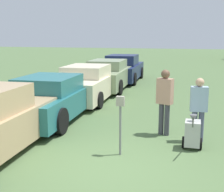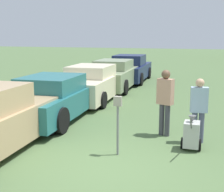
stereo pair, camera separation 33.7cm
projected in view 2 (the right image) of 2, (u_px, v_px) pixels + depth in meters
ground_plane at (108, 166)px, 6.55m from camera, size 120.00×120.00×0.00m
parked_car_teal at (54, 98)px, 10.21m from camera, size 2.26×4.95×1.43m
parked_car_cream at (93, 83)px, 13.23m from camera, size 2.24×5.04×1.47m
parked_car_sage at (115, 75)px, 15.90m from camera, size 2.25×5.12×1.49m
parked_car_navy at (130, 69)px, 18.55m from camera, size 2.27×4.90×1.57m
parking_meter at (118, 115)px, 6.98m from camera, size 0.18×0.09×1.37m
person_worker at (165, 98)px, 8.36m from camera, size 0.47×0.34×1.80m
person_supervisor at (199, 107)px, 7.81m from camera, size 0.45×0.29×1.65m
equipment_cart at (191, 134)px, 7.41m from camera, size 0.48×0.99×1.00m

